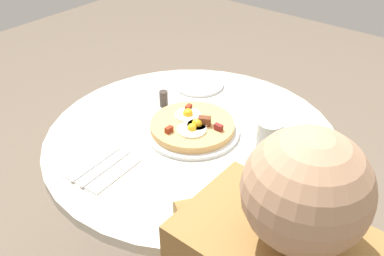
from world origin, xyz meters
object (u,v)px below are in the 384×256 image
fork (96,163)px  pepper_shaker (164,99)px  dining_table (192,177)px  breakfast_pizza (192,125)px  knife (106,168)px  water_glass (268,144)px  pizza_plate (192,130)px  salt_shaker (277,138)px  bread_plate (198,84)px

fork → pepper_shaker: pepper_shaker is taller
pepper_shaker → fork: bearing=100.8°
dining_table → breakfast_pizza: 0.19m
knife → dining_table: bearing=160.7°
knife → water_glass: 0.44m
pizza_plate → dining_table: bearing=120.9°
fork → salt_shaker: bearing=135.0°
pizza_plate → breakfast_pizza: size_ratio=1.13×
dining_table → bread_plate: size_ratio=4.84×
fork → breakfast_pizza: bearing=156.2°
knife → salt_shaker: bearing=138.0°
knife → bread_plate: bearing=-173.0°
bread_plate → dining_table: bearing=124.4°
breakfast_pizza → fork: 0.31m
bread_plate → fork: bread_plate is taller
dining_table → breakfast_pizza: (0.01, -0.01, 0.19)m
pepper_shaker → pizza_plate: bearing=160.4°
bread_plate → salt_shaker: 0.43m
dining_table → bread_plate: 0.36m
dining_table → pizza_plate: size_ratio=3.06×
water_glass → pepper_shaker: water_glass is taller
bread_plate → knife: size_ratio=1.01×
dining_table → pepper_shaker: pepper_shaker is taller
salt_shaker → bread_plate: bearing=-20.3°
knife → water_glass: bearing=128.6°
dining_table → pizza_plate: pizza_plate is taller
dining_table → pepper_shaker: (0.18, -0.07, 0.20)m
dining_table → fork: bearing=67.9°
breakfast_pizza → salt_shaker: 0.25m
bread_plate → pepper_shaker: pepper_shaker is taller
breakfast_pizza → water_glass: 0.26m
water_glass → salt_shaker: bearing=-77.4°
fork → water_glass: 0.47m
bread_plate → salt_shaker: salt_shaker is taller
bread_plate → pepper_shaker: size_ratio=3.34×
pizza_plate → knife: (0.07, 0.29, 0.00)m
dining_table → knife: bearing=74.4°
fork → knife: (-0.04, -0.00, 0.00)m
breakfast_pizza → fork: bearing=69.9°
dining_table → pepper_shaker: size_ratio=16.16×
breakfast_pizza → pepper_shaker: bearing=-19.6°
knife → salt_shaker: (-0.30, -0.38, 0.02)m
bread_plate → salt_shaker: (-0.40, 0.15, 0.02)m
breakfast_pizza → bread_plate: 0.30m
fork → water_glass: size_ratio=1.31×
fork → pepper_shaker: bearing=-172.9°
fork → knife: size_ratio=1.00×
dining_table → breakfast_pizza: bearing=-60.8°
fork → salt_shaker: size_ratio=3.06×
pepper_shaker → water_glass: bearing=172.8°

